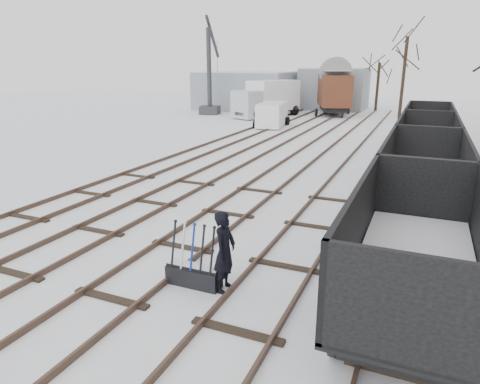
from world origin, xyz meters
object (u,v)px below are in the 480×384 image
(freight_wagon_a, at_px, (415,266))
(panel_van, at_px, (272,114))
(lorry, at_px, (267,98))
(ground_frame, at_px, (194,274))
(worker, at_px, (225,252))
(box_van_wagon, at_px, (334,89))
(crane, at_px, (210,89))

(freight_wagon_a, height_order, panel_van, freight_wagon_a)
(lorry, bearing_deg, ground_frame, -49.37)
(worker, bearing_deg, box_van_wagon, 6.95)
(lorry, height_order, crane, crane)
(ground_frame, distance_m, crane, 35.40)
(ground_frame, height_order, crane, crane)
(panel_van, distance_m, crane, 10.86)
(box_van_wagon, bearing_deg, freight_wagon_a, -94.42)
(worker, distance_m, crane, 35.61)
(box_van_wagon, height_order, panel_van, box_van_wagon)
(worker, distance_m, freight_wagon_a, 3.99)
(ground_frame, distance_m, box_van_wagon, 35.68)
(ground_frame, height_order, lorry, lorry)
(ground_frame, relative_size, freight_wagon_a, 0.23)
(worker, xyz_separation_m, crane, (-16.52, 31.51, 1.53))
(worker, relative_size, lorry, 0.24)
(ground_frame, distance_m, lorry, 33.16)
(lorry, xyz_separation_m, panel_van, (2.69, -6.29, -0.75))
(lorry, bearing_deg, worker, -48.08)
(ground_frame, distance_m, panel_van, 26.35)
(crane, bearing_deg, ground_frame, -78.02)
(worker, xyz_separation_m, freight_wagon_a, (3.91, 0.78, 0.06))
(ground_frame, xyz_separation_m, panel_van, (-7.00, 25.39, 0.71))
(freight_wagon_a, bearing_deg, crane, 123.62)
(worker, height_order, panel_van, panel_van)
(ground_frame, bearing_deg, lorry, 106.84)
(box_van_wagon, xyz_separation_m, crane, (-11.70, -3.76, -0.05))
(worker, xyz_separation_m, box_van_wagon, (-4.83, 35.27, 1.58))
(ground_frame, xyz_separation_m, box_van_wagon, (-4.08, 35.37, 2.23))
(freight_wagon_a, relative_size, crane, 0.68)
(box_van_wagon, distance_m, lorry, 6.76)
(lorry, relative_size, panel_van, 1.71)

